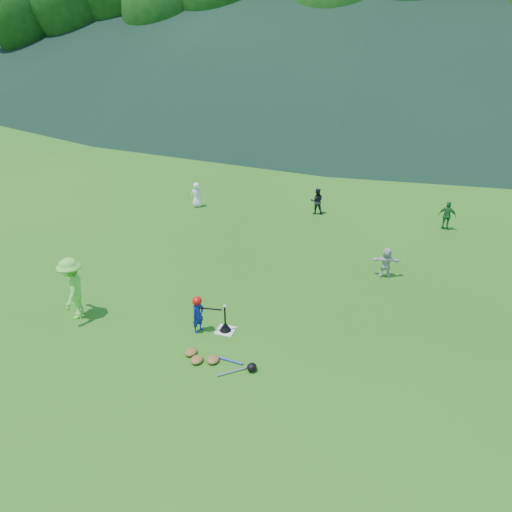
{
  "coord_description": "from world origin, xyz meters",
  "views": [
    {
      "loc": [
        3.91,
        -9.58,
        7.39
      ],
      "look_at": [
        0.0,
        2.5,
        0.9
      ],
      "focal_mm": 35.0,
      "sensor_mm": 36.0,
      "label": 1
    }
  ],
  "objects_px": {
    "adult_coach": "(73,289)",
    "fielder_b": "(317,201)",
    "batter_child": "(198,315)",
    "equipment_pile": "(213,360)",
    "fielder_d": "(386,262)",
    "fielder_a": "(197,195)",
    "home_plate": "(225,330)",
    "batting_tee": "(225,326)",
    "fielder_c": "(447,216)"
  },
  "relations": [
    {
      "from": "home_plate",
      "to": "fielder_b",
      "type": "xyz_separation_m",
      "value": [
        0.57,
        8.39,
        0.5
      ]
    },
    {
      "from": "fielder_c",
      "to": "equipment_pile",
      "type": "xyz_separation_m",
      "value": [
        -5.17,
        -9.57,
        -0.46
      ]
    },
    {
      "from": "batting_tee",
      "to": "equipment_pile",
      "type": "xyz_separation_m",
      "value": [
        0.16,
        -1.23,
        -0.06
      ]
    },
    {
      "from": "fielder_d",
      "to": "batting_tee",
      "type": "height_order",
      "value": "fielder_d"
    },
    {
      "from": "adult_coach",
      "to": "fielder_c",
      "type": "relative_size",
      "value": 1.59
    },
    {
      "from": "fielder_b",
      "to": "batting_tee",
      "type": "distance_m",
      "value": 8.42
    },
    {
      "from": "batting_tee",
      "to": "fielder_c",
      "type": "bearing_deg",
      "value": 57.36
    },
    {
      "from": "fielder_b",
      "to": "fielder_c",
      "type": "distance_m",
      "value": 4.77
    },
    {
      "from": "fielder_d",
      "to": "fielder_a",
      "type": "bearing_deg",
      "value": -34.98
    },
    {
      "from": "batter_child",
      "to": "adult_coach",
      "type": "height_order",
      "value": "adult_coach"
    },
    {
      "from": "fielder_a",
      "to": "equipment_pile",
      "type": "bearing_deg",
      "value": 97.81
    },
    {
      "from": "home_plate",
      "to": "equipment_pile",
      "type": "height_order",
      "value": "equipment_pile"
    },
    {
      "from": "fielder_a",
      "to": "fielder_b",
      "type": "distance_m",
      "value": 4.78
    },
    {
      "from": "home_plate",
      "to": "fielder_d",
      "type": "relative_size",
      "value": 0.47
    },
    {
      "from": "fielder_b",
      "to": "fielder_d",
      "type": "bearing_deg",
      "value": 109.21
    },
    {
      "from": "home_plate",
      "to": "fielder_d",
      "type": "xyz_separation_m",
      "value": [
        3.55,
        4.09,
        0.47
      ]
    },
    {
      "from": "fielder_d",
      "to": "home_plate",
      "type": "bearing_deg",
      "value": 38.73
    },
    {
      "from": "adult_coach",
      "to": "fielder_d",
      "type": "bearing_deg",
      "value": 98.09
    },
    {
      "from": "adult_coach",
      "to": "equipment_pile",
      "type": "bearing_deg",
      "value": 57.16
    },
    {
      "from": "batter_child",
      "to": "fielder_c",
      "type": "height_order",
      "value": "fielder_c"
    },
    {
      "from": "batter_child",
      "to": "fielder_b",
      "type": "relative_size",
      "value": 0.94
    },
    {
      "from": "home_plate",
      "to": "equipment_pile",
      "type": "bearing_deg",
      "value": -82.42
    },
    {
      "from": "home_plate",
      "to": "fielder_d",
      "type": "bearing_deg",
      "value": 48.99
    },
    {
      "from": "batter_child",
      "to": "batting_tee",
      "type": "relative_size",
      "value": 1.43
    },
    {
      "from": "home_plate",
      "to": "fielder_b",
      "type": "height_order",
      "value": "fielder_b"
    },
    {
      "from": "adult_coach",
      "to": "fielder_b",
      "type": "distance_m",
      "value": 10.04
    },
    {
      "from": "batter_child",
      "to": "fielder_a",
      "type": "distance_m",
      "value": 8.6
    },
    {
      "from": "fielder_c",
      "to": "fielder_d",
      "type": "xyz_separation_m",
      "value": [
        -1.78,
        -4.25,
        -0.05
      ]
    },
    {
      "from": "fielder_d",
      "to": "batting_tee",
      "type": "distance_m",
      "value": 5.43
    },
    {
      "from": "home_plate",
      "to": "batter_child",
      "type": "distance_m",
      "value": 0.82
    },
    {
      "from": "batter_child",
      "to": "equipment_pile",
      "type": "xyz_separation_m",
      "value": [
        0.8,
        -1.02,
        -0.42
      ]
    },
    {
      "from": "batting_tee",
      "to": "fielder_d",
      "type": "bearing_deg",
      "value": 48.99
    },
    {
      "from": "batter_child",
      "to": "batting_tee",
      "type": "xyz_separation_m",
      "value": [
        0.63,
        0.21,
        -0.36
      ]
    },
    {
      "from": "fielder_d",
      "to": "fielder_b",
      "type": "bearing_deg",
      "value": -65.49
    },
    {
      "from": "fielder_a",
      "to": "fielder_d",
      "type": "height_order",
      "value": "fielder_a"
    },
    {
      "from": "adult_coach",
      "to": "fielder_c",
      "type": "distance_m",
      "value": 12.87
    },
    {
      "from": "home_plate",
      "to": "fielder_c",
      "type": "distance_m",
      "value": 9.91
    },
    {
      "from": "fielder_b",
      "to": "equipment_pile",
      "type": "xyz_separation_m",
      "value": [
        -0.4,
        -9.62,
        -0.45
      ]
    },
    {
      "from": "batting_tee",
      "to": "batter_child",
      "type": "bearing_deg",
      "value": -161.78
    },
    {
      "from": "batter_child",
      "to": "fielder_b",
      "type": "xyz_separation_m",
      "value": [
        1.2,
        8.6,
        0.03
      ]
    },
    {
      "from": "adult_coach",
      "to": "batter_child",
      "type": "bearing_deg",
      "value": 72.6
    },
    {
      "from": "adult_coach",
      "to": "fielder_b",
      "type": "xyz_separation_m",
      "value": [
        4.51,
        8.97,
        -0.33
      ]
    },
    {
      "from": "batting_tee",
      "to": "home_plate",
      "type": "bearing_deg",
      "value": 0.0
    },
    {
      "from": "batter_child",
      "to": "fielder_c",
      "type": "xyz_separation_m",
      "value": [
        5.97,
        8.54,
        0.05
      ]
    },
    {
      "from": "batter_child",
      "to": "fielder_d",
      "type": "distance_m",
      "value": 6.0
    },
    {
      "from": "adult_coach",
      "to": "fielder_a",
      "type": "relative_size",
      "value": 1.69
    },
    {
      "from": "fielder_c",
      "to": "fielder_a",
      "type": "bearing_deg",
      "value": 11.16
    },
    {
      "from": "adult_coach",
      "to": "home_plate",
      "type": "bearing_deg",
      "value": 74.56
    },
    {
      "from": "equipment_pile",
      "to": "fielder_a",
      "type": "bearing_deg",
      "value": 115.98
    },
    {
      "from": "batter_child",
      "to": "fielder_c",
      "type": "bearing_deg",
      "value": -13.03
    }
  ]
}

